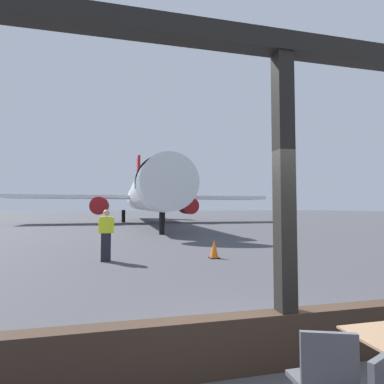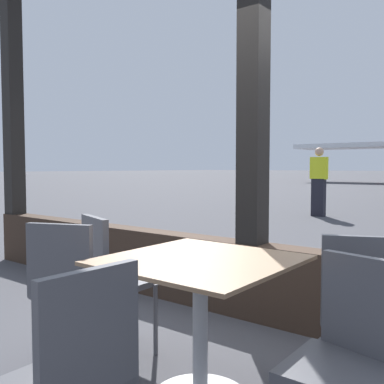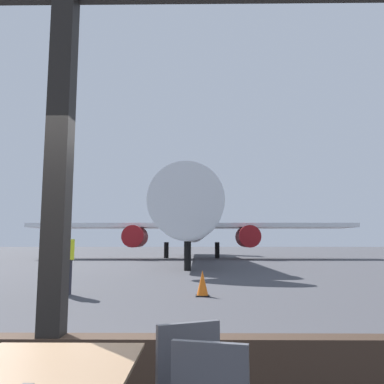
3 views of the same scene
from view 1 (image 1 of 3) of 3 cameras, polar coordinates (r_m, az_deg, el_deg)
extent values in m
plane|color=#424247|center=(43.32, -10.66, -5.24)|extent=(220.00, 220.00, 0.00)
cube|color=#38281E|center=(4.04, 17.36, -24.81)|extent=(7.51, 0.24, 0.62)
cube|color=black|center=(4.23, 16.58, 25.11)|extent=(7.51, 0.24, 0.24)
cube|color=black|center=(3.74, 17.01, -2.50)|extent=(0.20, 0.20, 3.68)
cube|color=#4C4C51|center=(2.93, 23.32, -30.11)|extent=(0.40, 0.40, 0.04)
cube|color=#4C4C51|center=(2.67, 24.45, -27.29)|extent=(0.39, 0.17, 0.43)
cylinder|color=silver|center=(35.66, -8.87, -0.51)|extent=(3.58, 32.55, 3.58)
cone|color=silver|center=(18.21, -4.78, 1.70)|extent=(3.40, 2.60, 3.40)
cylinder|color=black|center=(20.09, -5.56, 1.71)|extent=(3.65, 0.90, 3.65)
cube|color=silver|center=(36.56, -21.18, -0.88)|extent=(13.73, 4.20, 0.36)
cube|color=silver|center=(37.65, 2.91, -1.12)|extent=(13.73, 4.20, 0.36)
cylinder|color=maroon|center=(34.86, -17.01, -2.50)|extent=(1.90, 3.20, 1.90)
cylinder|color=maroon|center=(35.60, -0.76, -2.63)|extent=(1.90, 3.20, 1.90)
cube|color=maroon|center=(50.69, -10.08, 3.56)|extent=(0.36, 4.40, 5.20)
cylinder|color=black|center=(20.36, -5.71, -5.91)|extent=(0.36, 0.36, 1.48)
cylinder|color=black|center=(37.19, -12.79, -4.47)|extent=(0.44, 0.44, 1.48)
cylinder|color=black|center=(37.53, -5.42, -4.51)|extent=(0.44, 0.44, 1.48)
cube|color=black|center=(10.79, -15.92, -9.95)|extent=(0.32, 0.20, 0.95)
cube|color=yellow|center=(10.72, -15.86, -5.97)|extent=(0.40, 0.22, 0.55)
sphere|color=tan|center=(10.70, -15.83, -3.81)|extent=(0.22, 0.22, 0.22)
cylinder|color=yellow|center=(10.83, -17.01, -6.06)|extent=(0.09, 0.09, 0.52)
cylinder|color=yellow|center=(10.61, -14.70, -6.15)|extent=(0.09, 0.09, 0.52)
cone|color=orange|center=(11.04, 4.21, -10.60)|extent=(0.32, 0.32, 0.68)
cube|color=black|center=(11.09, 4.21, -12.26)|extent=(0.36, 0.36, 0.03)
camera|label=2|loc=(3.69, 74.67, -9.82)|focal=40.11mm
camera|label=3|loc=(3.13, 80.39, -8.49)|focal=36.73mm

